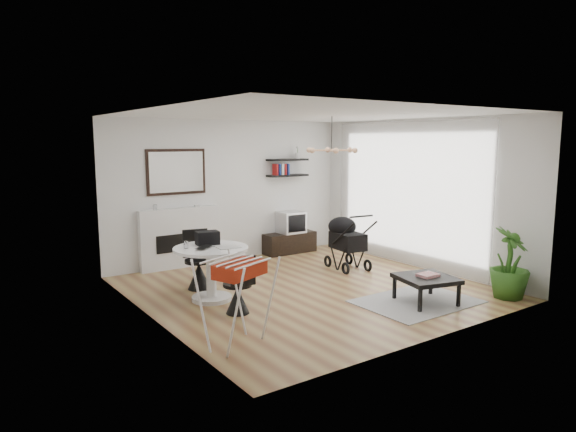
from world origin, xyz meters
TOP-DOWN VIEW (x-y plane):
  - floor at (0.00, 0.00)m, footprint 5.00×5.00m
  - ceiling at (0.00, 0.00)m, footprint 5.00×5.00m
  - wall_back at (0.00, 2.50)m, footprint 5.00×0.00m
  - wall_left at (-2.50, 0.00)m, footprint 0.00×5.00m
  - wall_right at (2.50, 0.00)m, footprint 0.00×5.00m
  - sheer_curtain at (2.40, 0.20)m, footprint 0.04×3.60m
  - fireplace at (-1.10, 2.42)m, footprint 1.50×0.17m
  - shelf_lower at (1.26, 2.37)m, footprint 0.90×0.25m
  - shelf_upper at (1.26, 2.37)m, footprint 0.90×0.25m
  - pendant_lamp at (0.70, 0.30)m, footprint 0.90×0.90m
  - tv_console at (1.26, 2.29)m, footprint 1.12×0.39m
  - crt_tv at (1.29, 2.29)m, footprint 0.51×0.44m
  - dining_table at (-1.51, 0.33)m, footprint 1.08×1.08m
  - laptop at (-1.59, 0.27)m, footprint 0.40×0.37m
  - black_bag at (-1.46, 0.53)m, footprint 0.36×0.24m
  - newspaper at (-1.31, 0.17)m, footprint 0.34×0.29m
  - drinking_glass at (-1.83, 0.47)m, footprint 0.06×0.06m
  - chair_far at (-1.41, 0.98)m, footprint 0.45×0.47m
  - chair_near at (-1.48, -0.41)m, footprint 0.39×0.40m
  - drying_rack at (-2.03, -1.35)m, footprint 0.85×0.83m
  - stroller at (1.36, 0.66)m, footprint 0.63×0.90m
  - rug at (0.88, -1.45)m, footprint 1.68×1.21m
  - coffee_table at (0.94, -1.55)m, footprint 0.90×0.90m
  - magazines at (0.96, -1.56)m, footprint 0.29×0.23m
  - potted_plant at (2.15, -2.07)m, footprint 0.76×0.76m

SIDE VIEW (x-z plane):
  - floor at x=0.00m, z-range 0.00..0.00m
  - rug at x=0.88m, z-range 0.00..0.01m
  - tv_console at x=1.26m, z-range 0.00..0.42m
  - chair_near at x=-1.48m, z-range -0.15..0.67m
  - chair_far at x=-1.41m, z-range -0.17..0.75m
  - coffee_table at x=0.94m, z-range 0.16..0.54m
  - magazines at x=0.96m, z-range 0.39..0.43m
  - stroller at x=1.36m, z-range -0.07..0.97m
  - dining_table at x=-1.51m, z-range 0.13..0.91m
  - potted_plant at x=2.15m, z-range 0.00..1.04m
  - drying_rack at x=-2.03m, z-range 0.03..1.03m
  - crt_tv at x=1.29m, z-range 0.42..0.86m
  - fireplace at x=-1.10m, z-range -0.39..1.77m
  - newspaper at x=-1.31m, z-range 0.79..0.80m
  - laptop at x=-1.59m, z-range 0.79..0.81m
  - drinking_glass at x=-1.83m, z-range 0.79..0.89m
  - black_bag at x=-1.46m, z-range 0.79..0.99m
  - wall_back at x=0.00m, z-range -1.15..3.85m
  - wall_left at x=-2.50m, z-range -1.15..3.85m
  - wall_right at x=2.50m, z-range -1.15..3.85m
  - sheer_curtain at x=2.40m, z-range 0.05..2.65m
  - shelf_lower at x=1.26m, z-range 1.58..1.62m
  - shelf_upper at x=1.26m, z-range 1.90..1.94m
  - pendant_lamp at x=0.70m, z-range 2.10..2.20m
  - ceiling at x=0.00m, z-range 2.70..2.70m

